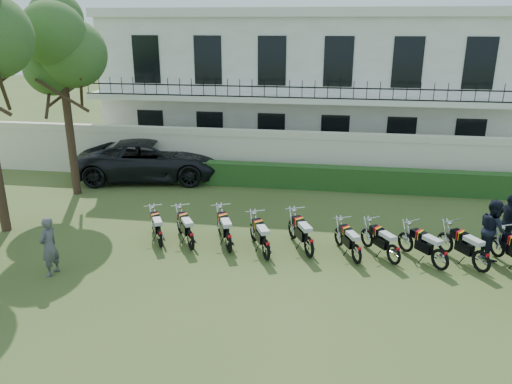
# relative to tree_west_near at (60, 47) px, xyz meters

# --- Properties ---
(ground) EXTENTS (100.00, 100.00, 0.00)m
(ground) POSITION_rel_tree_west_near_xyz_m (8.96, -5.00, -5.89)
(ground) COLOR #38471C
(ground) RESTS_ON ground
(perimeter_wall) EXTENTS (30.00, 0.35, 2.30)m
(perimeter_wall) POSITION_rel_tree_west_near_xyz_m (8.96, 3.00, -4.72)
(perimeter_wall) COLOR beige
(perimeter_wall) RESTS_ON ground
(hedge) EXTENTS (18.00, 0.60, 1.00)m
(hedge) POSITION_rel_tree_west_near_xyz_m (9.96, 2.20, -5.39)
(hedge) COLOR #184017
(hedge) RESTS_ON ground
(building) EXTENTS (20.40, 9.60, 7.40)m
(building) POSITION_rel_tree_west_near_xyz_m (8.96, 8.96, -2.18)
(building) COLOR white
(building) RESTS_ON ground
(tree_west_near) EXTENTS (3.40, 3.20, 7.90)m
(tree_west_near) POSITION_rel_tree_west_near_xyz_m (0.00, 0.00, 0.00)
(tree_west_near) COLOR #473323
(tree_west_near) RESTS_ON ground
(motorcycle_0) EXTENTS (1.00, 1.69, 1.03)m
(motorcycle_0) POSITION_rel_tree_west_near_xyz_m (5.17, -4.53, -5.42)
(motorcycle_0) COLOR black
(motorcycle_0) RESTS_ON ground
(motorcycle_1) EXTENTS (1.11, 1.77, 1.09)m
(motorcycle_1) POSITION_rel_tree_west_near_xyz_m (6.18, -4.57, -5.39)
(motorcycle_1) COLOR black
(motorcycle_1) RESTS_ON ground
(motorcycle_2) EXTENTS (0.98, 1.95, 1.13)m
(motorcycle_2) POSITION_rel_tree_west_near_xyz_m (7.38, -4.57, -5.37)
(motorcycle_2) COLOR black
(motorcycle_2) RESTS_ON ground
(motorcycle_3) EXTENTS (0.99, 1.91, 1.12)m
(motorcycle_3) POSITION_rel_tree_west_near_xyz_m (8.59, -4.89, -5.37)
(motorcycle_3) COLOR black
(motorcycle_3) RESTS_ON ground
(motorcycle_4) EXTENTS (1.03, 1.95, 1.14)m
(motorcycle_4) POSITION_rel_tree_west_near_xyz_m (9.85, -4.53, -5.36)
(motorcycle_4) COLOR black
(motorcycle_4) RESTS_ON ground
(motorcycle_5) EXTENTS (0.89, 1.77, 1.03)m
(motorcycle_5) POSITION_rel_tree_west_near_xyz_m (11.25, -4.71, -5.42)
(motorcycle_5) COLOR black
(motorcycle_5) RESTS_ON ground
(motorcycle_6) EXTENTS (1.12, 1.67, 1.05)m
(motorcycle_6) POSITION_rel_tree_west_near_xyz_m (12.32, -4.59, -5.41)
(motorcycle_6) COLOR black
(motorcycle_6) RESTS_ON ground
(motorcycle_7) EXTENTS (1.28, 1.66, 1.09)m
(motorcycle_7) POSITION_rel_tree_west_near_xyz_m (13.59, -4.76, -5.38)
(motorcycle_7) COLOR black
(motorcycle_7) RESTS_ON ground
(motorcycle_8) EXTENTS (1.19, 1.79, 1.12)m
(motorcycle_8) POSITION_rel_tree_west_near_xyz_m (14.71, -4.72, -5.37)
(motorcycle_8) COLOR black
(motorcycle_8) RESTS_ON ground
(suv) EXTENTS (6.85, 4.06, 1.78)m
(suv) POSITION_rel_tree_west_near_xyz_m (2.34, 2.50, -5.00)
(suv) COLOR black
(suv) RESTS_ON ground
(inspector) EXTENTS (0.51, 0.69, 1.72)m
(inspector) POSITION_rel_tree_west_near_xyz_m (2.73, -6.68, -5.03)
(inspector) COLOR #58595E
(inspector) RESTS_ON ground
(officer_4) EXTENTS (0.81, 0.98, 1.85)m
(officer_4) POSITION_rel_tree_west_near_xyz_m (15.23, -3.62, -4.97)
(officer_4) COLOR black
(officer_4) RESTS_ON ground
(officer_5) EXTENTS (0.69, 1.15, 1.83)m
(officer_5) POSITION_rel_tree_west_near_xyz_m (15.89, -2.95, -4.98)
(officer_5) COLOR black
(officer_5) RESTS_ON ground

